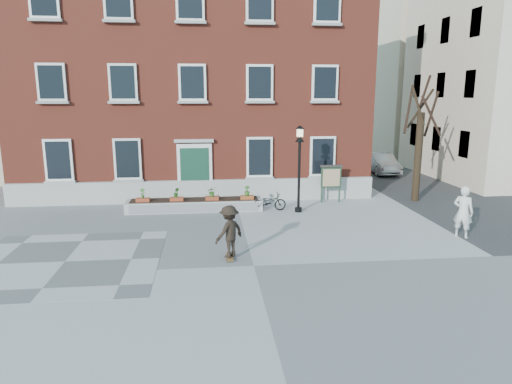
{
  "coord_description": "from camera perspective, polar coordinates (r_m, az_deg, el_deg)",
  "views": [
    {
      "loc": [
        -1.37,
        -13.41,
        5.28
      ],
      "look_at": [
        0.5,
        4.0,
        1.5
      ],
      "focal_mm": 32.0,
      "sensor_mm": 36.0,
      "label": 1
    }
  ],
  "objects": [
    {
      "name": "parked_car",
      "position": [
        32.01,
        15.36,
        3.5
      ],
      "size": [
        1.52,
        4.17,
        1.37
      ],
      "primitive_type": "imported",
      "rotation": [
        0.0,
        0.0,
        -0.02
      ],
      "color": "#B3B6B8",
      "rests_on": "ground"
    },
    {
      "name": "bicycle",
      "position": [
        20.91,
        1.65,
        -1.27
      ],
      "size": [
        1.63,
        0.72,
        0.83
      ],
      "primitive_type": "imported",
      "rotation": [
        0.0,
        0.0,
        1.68
      ],
      "color": "black",
      "rests_on": "ground"
    },
    {
      "name": "checker_patch",
      "position": [
        16.03,
        -22.77,
        -8.03
      ],
      "size": [
        6.0,
        6.0,
        0.01
      ],
      "primitive_type": "cube",
      "color": "#5A5A5D",
      "rests_on": "ground"
    },
    {
      "name": "skateboarder",
      "position": [
        14.8,
        -3.36,
        -4.94
      ],
      "size": [
        1.26,
        1.2,
        1.79
      ],
      "color": "brown",
      "rests_on": "ground"
    },
    {
      "name": "brick_building",
      "position": [
        27.41,
        -7.68,
        14.22
      ],
      "size": [
        18.4,
        10.85,
        12.6
      ],
      "color": "brown",
      "rests_on": "ground"
    },
    {
      "name": "planter_assembly",
      "position": [
        21.18,
        -7.63,
        -1.51
      ],
      "size": [
        6.2,
        1.12,
        1.15
      ],
      "color": "#B6B7B2",
      "rests_on": "ground"
    },
    {
      "name": "side_street",
      "position": [
        38.46,
        24.86,
        13.7
      ],
      "size": [
        15.2,
        36.0,
        14.5
      ],
      "color": "#3A3A3D",
      "rests_on": "ground"
    },
    {
      "name": "notice_board",
      "position": [
        22.71,
        9.37,
        1.83
      ],
      "size": [
        1.1,
        0.16,
        1.87
      ],
      "color": "#1B3628",
      "rests_on": "ground"
    },
    {
      "name": "bare_tree",
      "position": [
        23.93,
        19.71,
        5.5
      ],
      "size": [
        1.83,
        1.83,
        6.16
      ],
      "color": "#2F2214",
      "rests_on": "ground"
    },
    {
      "name": "bystander",
      "position": [
        18.63,
        24.48,
        -2.27
      ],
      "size": [
        0.84,
        0.84,
        1.96
      ],
      "primitive_type": "imported",
      "rotation": [
        0.0,
        0.0,
        2.34
      ],
      "color": "silver",
      "rests_on": "ground"
    },
    {
      "name": "ground",
      "position": [
        14.47,
        -0.28,
        -9.21
      ],
      "size": [
        100.0,
        100.0,
        0.0
      ],
      "primitive_type": "plane",
      "color": "#9C9C9F",
      "rests_on": "ground"
    },
    {
      "name": "lamp_post",
      "position": [
        20.45,
        5.45,
        4.43
      ],
      "size": [
        0.4,
        0.4,
        3.93
      ],
      "color": "black",
      "rests_on": "ground"
    }
  ]
}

